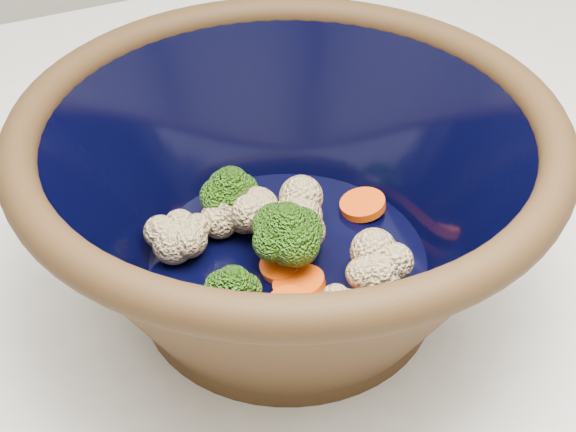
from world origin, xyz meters
name	(u,v)px	position (x,y,z in m)	size (l,w,h in m)	color
mixing_bowl	(288,199)	(-0.11, 0.10, 0.98)	(0.33, 0.33, 0.14)	black
vegetable_pile	(273,237)	(-0.12, 0.10, 0.95)	(0.17, 0.16, 0.05)	#608442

